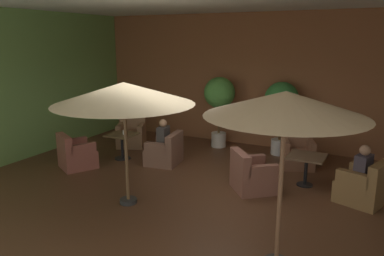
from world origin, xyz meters
name	(u,v)px	position (x,y,z in m)	size (l,w,h in m)	color
ground_plane	(183,195)	(0.00, 0.00, -0.01)	(9.44, 8.25, 0.02)	#533220
wall_back_brick	(251,80)	(0.00, 4.08, 1.84)	(9.44, 0.08, 3.68)	brown
wall_left_accent	(10,87)	(-4.68, 0.00, 1.84)	(0.08, 8.25, 3.68)	#69934A
cafe_table_front_left	(122,140)	(-2.43, 1.30, 0.48)	(0.69, 0.69, 0.65)	black
armchair_front_left_north	(132,135)	(-2.91, 2.38, 0.32)	(0.97, 0.97, 0.87)	#875E40
armchair_front_left_east	(76,155)	(-2.99, 0.26, 0.31)	(0.99, 1.00, 0.83)	#914D41
armchair_front_left_south	(165,152)	(-1.26, 1.46, 0.29)	(0.84, 0.91, 0.78)	brown
cafe_table_front_right	(306,161)	(2.05, 1.57, 0.52)	(0.75, 0.75, 0.65)	black
armchair_front_right_north	(363,187)	(3.16, 1.18, 0.32)	(0.97, 0.95, 0.84)	brown
armchair_front_right_east	(297,154)	(1.66, 2.68, 0.32)	(0.91, 0.91, 0.87)	brown
armchair_front_right_south	(252,176)	(1.14, 0.83, 0.30)	(1.09, 1.09, 0.82)	#8A5445
patio_umbrella_tall_red	(285,105)	(2.23, -1.50, 2.19)	(2.02, 2.02, 2.37)	#2D2D2D
patio_umbrella_center_beige	(124,94)	(-0.72, -0.79, 2.05)	(2.50, 2.50, 2.25)	#2D2D2D
potted_tree_left_corner	(219,97)	(-0.67, 3.43, 1.40)	(0.86, 0.86, 1.97)	silver
potted_tree_mid_left	(281,104)	(1.03, 3.47, 1.36)	(0.87, 0.87, 1.92)	silver
patron_blue_shirt	(163,135)	(-1.30, 1.46, 0.71)	(0.25, 0.41, 0.70)	#3C3734
patron_by_window	(363,165)	(3.12, 1.19, 0.72)	(0.33, 0.42, 0.69)	#3C343E
iced_drink_cup	(124,132)	(-2.36, 1.31, 0.70)	(0.08, 0.08, 0.11)	white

